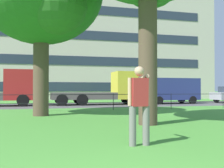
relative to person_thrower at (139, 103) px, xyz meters
name	(u,v)px	position (x,y,z in m)	size (l,w,h in m)	color
street_strip	(45,105)	(-1.54, 16.92, -0.96)	(80.00, 7.68, 0.01)	#565454
park_fence	(48,100)	(-1.54, 10.99, -0.29)	(31.47, 0.04, 1.00)	black
person_thrower	(139,103)	(0.00, 0.00, 0.00)	(0.52, 0.75, 1.78)	slate
flatbed_truck_far_left	(109,90)	(3.69, 17.03, 0.26)	(7.32, 2.47, 2.75)	yellow
panel_van_far_right	(170,89)	(9.21, 16.96, 0.31)	(5.05, 2.21, 2.24)	navy
apartment_building_background	(89,31)	(5.06, 34.32, 8.66)	(32.94, 12.95, 19.23)	beige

